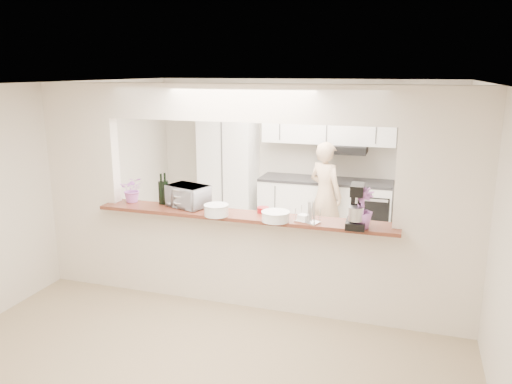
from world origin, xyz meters
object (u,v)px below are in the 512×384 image
at_px(stand_mixer, 357,208).
at_px(person, 325,195).
at_px(toaster_oven, 188,196).
at_px(refrigerator, 431,193).

bearing_deg(stand_mixer, person, 106.93).
height_order(toaster_oven, person, person).
bearing_deg(toaster_oven, person, 78.23).
xyz_separation_m(refrigerator, stand_mixer, (-0.80, -2.78, 0.44)).
bearing_deg(refrigerator, person, -163.34).
xyz_separation_m(refrigerator, toaster_oven, (-2.75, -2.60, 0.37)).
distance_m(toaster_oven, stand_mixer, 1.96).
bearing_deg(person, toaster_oven, 92.04).
xyz_separation_m(toaster_oven, stand_mixer, (1.95, -0.18, 0.07)).
distance_m(refrigerator, toaster_oven, 3.80).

